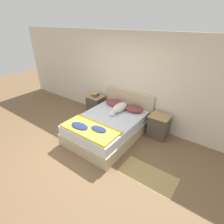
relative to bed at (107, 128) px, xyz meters
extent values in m
plane|color=brown|center=(-0.13, -1.02, -0.27)|extent=(16.00, 16.00, 0.00)
cube|color=beige|center=(-0.13, 1.11, 1.01)|extent=(9.00, 0.06, 2.55)
cube|color=#C6B28E|center=(0.00, 0.00, -0.11)|extent=(1.50, 2.02, 0.32)
cube|color=silver|center=(0.00, 0.00, 0.16)|extent=(1.44, 1.96, 0.23)
cube|color=#C6B28E|center=(0.00, 1.03, 0.21)|extent=(1.58, 0.04, 0.95)
cylinder|color=#C6B28E|center=(0.00, 1.03, 0.68)|extent=(1.58, 0.06, 0.06)
cube|color=#4C4238|center=(-1.08, 0.79, 0.03)|extent=(0.47, 0.41, 0.60)
cube|color=tan|center=(-1.08, 0.79, 0.34)|extent=(0.50, 0.43, 0.03)
sphere|color=tan|center=(-1.08, 0.57, 0.20)|extent=(0.02, 0.02, 0.02)
cube|color=#4C4238|center=(1.08, 0.79, 0.03)|extent=(0.47, 0.41, 0.60)
cube|color=tan|center=(1.08, 0.79, 0.34)|extent=(0.50, 0.43, 0.03)
sphere|color=tan|center=(1.08, 0.57, 0.20)|extent=(0.02, 0.02, 0.02)
ellipsoid|color=brown|center=(-0.31, 0.77, 0.34)|extent=(0.58, 0.39, 0.14)
ellipsoid|color=brown|center=(0.31, 0.77, 0.34)|extent=(0.58, 0.39, 0.14)
cube|color=yellow|center=(0.00, -0.64, 0.30)|extent=(1.35, 0.64, 0.05)
ellipsoid|color=navy|center=(-0.24, -0.74, 0.35)|extent=(0.47, 0.26, 0.05)
ellipsoid|color=navy|center=(0.20, -0.58, 0.34)|extent=(0.40, 0.22, 0.04)
ellipsoid|color=silver|center=(0.02, 0.52, 0.39)|extent=(0.26, 0.59, 0.22)
sphere|color=silver|center=(0.02, 0.19, 0.35)|extent=(0.16, 0.16, 0.16)
ellipsoid|color=silver|center=(0.02, 0.12, 0.34)|extent=(0.07, 0.09, 0.06)
cone|color=silver|center=(-0.02, 0.20, 0.41)|extent=(0.05, 0.05, 0.06)
cone|color=silver|center=(0.07, 0.20, 0.41)|extent=(0.05, 0.05, 0.06)
ellipsoid|color=silver|center=(0.06, 0.77, 0.33)|extent=(0.17, 0.26, 0.08)
cube|color=#285689|center=(-1.08, 0.79, 0.37)|extent=(0.14, 0.19, 0.03)
cube|color=#703D7F|center=(-1.08, 0.80, 0.40)|extent=(0.16, 0.21, 0.03)
cube|color=#232328|center=(-1.09, 0.79, 0.43)|extent=(0.17, 0.19, 0.02)
cube|color=gold|center=(-1.08, 0.78, 0.45)|extent=(0.18, 0.21, 0.03)
cube|color=tan|center=(1.47, -0.59, -0.27)|extent=(1.13, 0.57, 0.00)
camera|label=1|loc=(2.37, -3.04, 2.51)|focal=28.00mm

